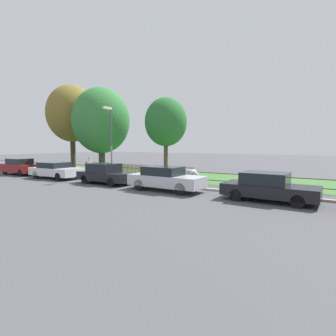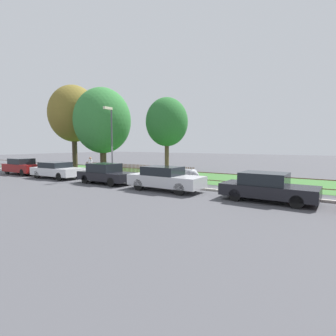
{
  "view_description": "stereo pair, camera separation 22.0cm",
  "coord_description": "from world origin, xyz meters",
  "px_view_note": "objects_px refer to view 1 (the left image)",
  "views": [
    {
      "loc": [
        13.08,
        -13.83,
        2.62
      ],
      "look_at": [
        4.15,
        0.75,
        1.1
      ],
      "focal_mm": 28.0,
      "sensor_mm": 36.0,
      "label": 1
    },
    {
      "loc": [
        13.27,
        -13.72,
        2.62
      ],
      "look_at": [
        4.15,
        0.75,
        1.1
      ],
      "focal_mm": 28.0,
      "sensor_mm": 36.0,
      "label": 2
    }
  ],
  "objects_px": {
    "parked_car_silver_hatchback": "(21,166)",
    "street_lamp": "(110,134)",
    "parked_car_white_van": "(268,187)",
    "parked_car_red_compact": "(165,178)",
    "parked_car_navy_estate": "(106,174)",
    "pedestrian_near_fence": "(89,165)",
    "tree_mid_park": "(166,122)",
    "tree_nearest_kerb": "(72,114)",
    "covered_motorcycle": "(188,175)",
    "tree_behind_motorcycle": "(101,121)",
    "parked_car_black_saloon": "(56,170)"
  },
  "relations": [
    {
      "from": "parked_car_silver_hatchback",
      "to": "street_lamp",
      "type": "xyz_separation_m",
      "value": [
        9.13,
        1.68,
        2.7
      ]
    },
    {
      "from": "parked_car_white_van",
      "to": "street_lamp",
      "type": "xyz_separation_m",
      "value": [
        -11.57,
        1.72,
        2.74
      ]
    },
    {
      "from": "parked_car_red_compact",
      "to": "street_lamp",
      "type": "height_order",
      "value": "street_lamp"
    },
    {
      "from": "parked_car_navy_estate",
      "to": "pedestrian_near_fence",
      "type": "relative_size",
      "value": 2.53
    },
    {
      "from": "parked_car_red_compact",
      "to": "tree_mid_park",
      "type": "relative_size",
      "value": 0.64
    },
    {
      "from": "tree_nearest_kerb",
      "to": "street_lamp",
      "type": "xyz_separation_m",
      "value": [
        9.6,
        -4.29,
        -2.49
      ]
    },
    {
      "from": "covered_motorcycle",
      "to": "tree_nearest_kerb",
      "type": "relative_size",
      "value": 0.21
    },
    {
      "from": "covered_motorcycle",
      "to": "parked_car_red_compact",
      "type": "bearing_deg",
      "value": -87.81
    },
    {
      "from": "tree_behind_motorcycle",
      "to": "parked_car_red_compact",
      "type": "bearing_deg",
      "value": -28.73
    },
    {
      "from": "parked_car_red_compact",
      "to": "covered_motorcycle",
      "type": "relative_size",
      "value": 2.38
    },
    {
      "from": "parked_car_red_compact",
      "to": "tree_mid_park",
      "type": "distance_m",
      "value": 10.08
    },
    {
      "from": "tree_mid_park",
      "to": "pedestrian_near_fence",
      "type": "distance_m",
      "value": 7.75
    },
    {
      "from": "tree_behind_motorcycle",
      "to": "pedestrian_near_fence",
      "type": "relative_size",
      "value": 5.21
    },
    {
      "from": "tree_nearest_kerb",
      "to": "covered_motorcycle",
      "type": "bearing_deg",
      "value": -12.95
    },
    {
      "from": "pedestrian_near_fence",
      "to": "parked_car_black_saloon",
      "type": "bearing_deg",
      "value": -125.32
    },
    {
      "from": "parked_car_silver_hatchback",
      "to": "parked_car_red_compact",
      "type": "bearing_deg",
      "value": -0.77
    },
    {
      "from": "tree_nearest_kerb",
      "to": "parked_car_silver_hatchback",
      "type": "bearing_deg",
      "value": -85.48
    },
    {
      "from": "tree_mid_park",
      "to": "street_lamp",
      "type": "height_order",
      "value": "tree_mid_park"
    },
    {
      "from": "parked_car_red_compact",
      "to": "covered_motorcycle",
      "type": "xyz_separation_m",
      "value": [
        0.15,
        2.54,
        -0.07
      ]
    },
    {
      "from": "parked_car_white_van",
      "to": "tree_mid_park",
      "type": "xyz_separation_m",
      "value": [
        -10.43,
        7.71,
        4.0
      ]
    },
    {
      "from": "parked_car_navy_estate",
      "to": "covered_motorcycle",
      "type": "xyz_separation_m",
      "value": [
        5.04,
        2.35,
        -0.04
      ]
    },
    {
      "from": "parked_car_black_saloon",
      "to": "parked_car_navy_estate",
      "type": "relative_size",
      "value": 1.08
    },
    {
      "from": "tree_nearest_kerb",
      "to": "pedestrian_near_fence",
      "type": "bearing_deg",
      "value": -27.9
    },
    {
      "from": "tree_behind_motorcycle",
      "to": "tree_mid_park",
      "type": "xyz_separation_m",
      "value": [
        6.53,
        1.62,
        -0.31
      ]
    },
    {
      "from": "parked_car_white_van",
      "to": "covered_motorcycle",
      "type": "xyz_separation_m",
      "value": [
        -5.39,
        2.38,
        -0.03
      ]
    },
    {
      "from": "parked_car_white_van",
      "to": "tree_mid_park",
      "type": "relative_size",
      "value": 0.62
    },
    {
      "from": "parked_car_navy_estate",
      "to": "tree_mid_park",
      "type": "bearing_deg",
      "value": 90.83
    },
    {
      "from": "parked_car_silver_hatchback",
      "to": "parked_car_black_saloon",
      "type": "height_order",
      "value": "parked_car_silver_hatchback"
    },
    {
      "from": "parked_car_black_saloon",
      "to": "parked_car_navy_estate",
      "type": "xyz_separation_m",
      "value": [
        5.27,
        0.05,
        0.02
      ]
    },
    {
      "from": "parked_car_navy_estate",
      "to": "tree_mid_park",
      "type": "distance_m",
      "value": 8.66
    },
    {
      "from": "tree_behind_motorcycle",
      "to": "parked_car_silver_hatchback",
      "type": "bearing_deg",
      "value": -121.72
    },
    {
      "from": "parked_car_black_saloon",
      "to": "parked_car_navy_estate",
      "type": "height_order",
      "value": "parked_car_navy_estate"
    },
    {
      "from": "parked_car_navy_estate",
      "to": "tree_mid_park",
      "type": "relative_size",
      "value": 0.58
    },
    {
      "from": "parked_car_navy_estate",
      "to": "parked_car_white_van",
      "type": "bearing_deg",
      "value": 0.7
    },
    {
      "from": "parked_car_black_saloon",
      "to": "parked_car_navy_estate",
      "type": "bearing_deg",
      "value": -1.64
    },
    {
      "from": "parked_car_silver_hatchback",
      "to": "pedestrian_near_fence",
      "type": "bearing_deg",
      "value": 25.7
    },
    {
      "from": "tree_mid_park",
      "to": "street_lamp",
      "type": "relative_size",
      "value": 1.28
    },
    {
      "from": "tree_nearest_kerb",
      "to": "street_lamp",
      "type": "bearing_deg",
      "value": -24.06
    },
    {
      "from": "parked_car_white_van",
      "to": "parked_car_black_saloon",
      "type": "bearing_deg",
      "value": -178.05
    },
    {
      "from": "covered_motorcycle",
      "to": "street_lamp",
      "type": "height_order",
      "value": "street_lamp"
    },
    {
      "from": "parked_car_silver_hatchback",
      "to": "parked_car_red_compact",
      "type": "height_order",
      "value": "parked_car_silver_hatchback"
    },
    {
      "from": "parked_car_white_van",
      "to": "parked_car_red_compact",
      "type": "bearing_deg",
      "value": -176.44
    },
    {
      "from": "parked_car_black_saloon",
      "to": "street_lamp",
      "type": "bearing_deg",
      "value": 20.71
    },
    {
      "from": "parked_car_navy_estate",
      "to": "tree_behind_motorcycle",
      "type": "relative_size",
      "value": 0.49
    },
    {
      "from": "tree_behind_motorcycle",
      "to": "tree_nearest_kerb",
      "type": "bearing_deg",
      "value": -178.8
    },
    {
      "from": "parked_car_silver_hatchback",
      "to": "street_lamp",
      "type": "distance_m",
      "value": 9.67
    },
    {
      "from": "tree_mid_park",
      "to": "pedestrian_near_fence",
      "type": "xyz_separation_m",
      "value": [
        -4.62,
        -4.95,
        -3.77
      ]
    },
    {
      "from": "tree_behind_motorcycle",
      "to": "street_lamp",
      "type": "relative_size",
      "value": 1.53
    },
    {
      "from": "parked_car_red_compact",
      "to": "parked_car_white_van",
      "type": "distance_m",
      "value": 5.54
    },
    {
      "from": "parked_car_silver_hatchback",
      "to": "tree_mid_park",
      "type": "distance_m",
      "value": 13.41
    }
  ]
}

